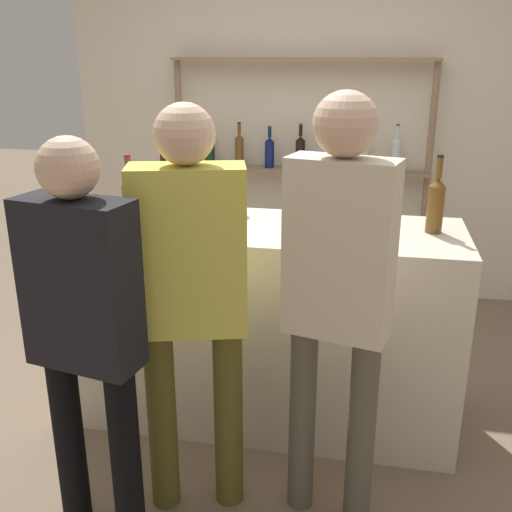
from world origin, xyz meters
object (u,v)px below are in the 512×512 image
Objects in this scene: ice_bucket at (322,211)px; customer_right at (338,283)px; wine_glass at (143,195)px; counter_bottle_2 at (179,205)px; customer_center at (190,287)px; cork_jar at (231,200)px; customer_left at (84,321)px; counter_bottle_1 at (436,204)px; counter_bottle_3 at (130,202)px; counter_bottle_0 at (164,186)px.

customer_right is (0.12, -0.66, -0.10)m from ice_bucket.
ice_bucket is at bearing -4.10° from wine_glass.
counter_bottle_2 reaches higher than wine_glass.
wine_glass is 0.92m from customer_center.
counter_bottle_2 is 2.54× the size of cork_jar.
wine_glass is 0.92m from ice_bucket.
customer_right is at bearing -60.68° from customer_left.
cork_jar is at bearing -1.25° from customer_left.
counter_bottle_1 is 0.86m from customer_right.
cork_jar is (-0.50, 0.24, -0.03)m from ice_bucket.
counter_bottle_1 is 1.45m from wine_glass.
counter_bottle_1 is 1.44m from counter_bottle_3.
customer_left is (-0.33, -0.25, -0.06)m from customer_center.
wine_glass is at bearing 96.24° from counter_bottle_3.
customer_right is (0.57, 0.04, 0.05)m from customer_center.
cork_jar is at bearing 48.89° from customer_right.
cork_jar is 0.09× the size of customer_left.
counter_bottle_2 is (-1.18, -0.24, -0.00)m from counter_bottle_1.
counter_bottle_2 reaches higher than cork_jar.
cork_jar is 0.94m from customer_center.
counter_bottle_1 reaches higher than counter_bottle_3.
counter_bottle_3 is 2.54× the size of cork_jar.
customer_center reaches higher than counter_bottle_0.
customer_center is at bearing -57.97° from wine_glass.
counter_bottle_3 is 0.21× the size of customer_center.
counter_bottle_1 is 0.23× the size of customer_left.
wine_glass is at bearing 139.70° from counter_bottle_2.
ice_bucket is (-0.53, -0.08, -0.04)m from counter_bottle_1.
customer_left is at bearing 112.67° from customer_center.
customer_right reaches higher than counter_bottle_0.
customer_left reaches higher than counter_bottle_0.
ice_bucket is 1.49× the size of cork_jar.
customer_right is at bearing -118.44° from counter_bottle_1.
customer_left is (-0.11, -0.79, -0.24)m from counter_bottle_2.
customer_right is at bearing -26.20° from counter_bottle_3.
customer_center reaches higher than customer_left.
counter_bottle_3 reaches higher than counter_bottle_0.
counter_bottle_3 is 0.91m from ice_bucket.
counter_bottle_0 is at bearing 16.19° from customer_left.
counter_bottle_0 is at bearing 173.32° from counter_bottle_1.
ice_bucket is (0.87, -0.24, -0.03)m from counter_bottle_0.
counter_bottle_1 is 1.67m from customer_left.
counter_bottle_1 is at bearing -40.04° from customer_left.
customer_right is at bearing -32.88° from counter_bottle_2.
ice_bucket is 0.68m from customer_right.
customer_left is at bearing -129.01° from ice_bucket.
ice_bucket is at bearing 10.15° from counter_bottle_3.
customer_right is (0.78, -0.50, -0.14)m from counter_bottle_2.
cork_jar is 1.10m from customer_right.
customer_left is (-1.29, -1.03, -0.24)m from counter_bottle_1.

